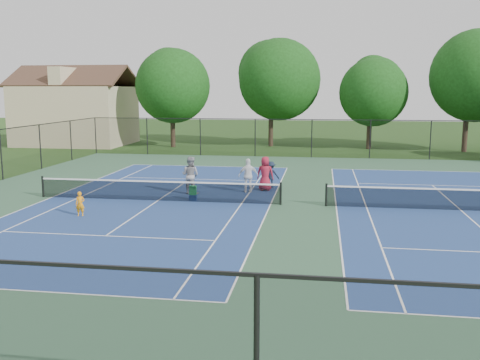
# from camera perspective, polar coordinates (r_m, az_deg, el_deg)

# --- Properties ---
(ground) EXTENTS (140.00, 140.00, 0.00)m
(ground) POSITION_cam_1_polar(r_m,az_deg,el_deg) (25.04, 6.75, -2.72)
(ground) COLOR #234716
(ground) RESTS_ON ground
(court_pad) EXTENTS (36.00, 36.00, 0.01)m
(court_pad) POSITION_cam_1_polar(r_m,az_deg,el_deg) (25.04, 6.75, -2.71)
(court_pad) COLOR #2E5338
(court_pad) RESTS_ON ground
(tennis_court_left) EXTENTS (12.00, 23.83, 1.07)m
(tennis_court_left) POSITION_cam_1_polar(r_m,az_deg,el_deg) (26.18, -8.75, -2.00)
(tennis_court_left) COLOR navy
(tennis_court_left) RESTS_ON ground
(tennis_court_right) EXTENTS (12.00, 23.83, 1.07)m
(tennis_court_right) POSITION_cam_1_polar(r_m,az_deg,el_deg) (25.77, 22.52, -2.82)
(tennis_court_right) COLOR navy
(tennis_court_right) RESTS_ON ground
(perimeter_fence) EXTENTS (36.08, 36.08, 3.02)m
(perimeter_fence) POSITION_cam_1_polar(r_m,az_deg,el_deg) (24.75, 6.82, 0.91)
(perimeter_fence) COLOR black
(perimeter_fence) RESTS_ON ground
(tree_back_a) EXTENTS (6.80, 6.80, 9.15)m
(tree_back_a) POSITION_cam_1_polar(r_m,az_deg,el_deg) (50.37, -7.28, 10.37)
(tree_back_a) COLOR #2D2116
(tree_back_a) RESTS_ON ground
(tree_back_b) EXTENTS (7.60, 7.60, 10.03)m
(tree_back_b) POSITION_cam_1_polar(r_m,az_deg,el_deg) (50.69, 3.36, 11.05)
(tree_back_b) COLOR #2D2116
(tree_back_b) RESTS_ON ground
(tree_back_c) EXTENTS (6.00, 6.00, 8.40)m
(tree_back_c) POSITION_cam_1_polar(r_m,az_deg,el_deg) (49.63, 13.78, 9.54)
(tree_back_c) COLOR #2D2116
(tree_back_c) RESTS_ON ground
(tree_back_d) EXTENTS (7.80, 7.80, 10.37)m
(tree_back_d) POSITION_cam_1_polar(r_m,az_deg,el_deg) (49.99, 23.28, 10.59)
(tree_back_d) COLOR #2D2116
(tree_back_d) RESTS_ON ground
(clapboard_house) EXTENTS (10.80, 8.10, 7.65)m
(clapboard_house) POSITION_cam_1_polar(r_m,az_deg,el_deg) (54.91, -17.08, 6.88)
(clapboard_house) COLOR tan
(clapboard_house) RESTS_ON ground
(child_player) EXTENTS (0.43, 0.33, 1.05)m
(child_player) POSITION_cam_1_polar(r_m,az_deg,el_deg) (23.71, -16.69, -2.46)
(child_player) COLOR orange
(child_player) RESTS_ON ground
(instructor) EXTENTS (1.09, 0.94, 1.94)m
(instructor) POSITION_cam_1_polar(r_m,az_deg,el_deg) (27.57, -5.31, 0.50)
(instructor) COLOR gray
(instructor) RESTS_ON ground
(bystander_a) EXTENTS (1.13, 0.71, 1.79)m
(bystander_a) POSITION_cam_1_polar(r_m,az_deg,el_deg) (27.85, 0.90, 0.47)
(bystander_a) COLOR white
(bystander_a) RESTS_ON ground
(bystander_b) EXTENTS (0.95, 0.55, 1.46)m
(bystander_b) POSITION_cam_1_polar(r_m,az_deg,el_deg) (29.21, 3.30, 0.57)
(bystander_b) COLOR #172132
(bystander_b) RESTS_ON ground
(bystander_c) EXTENTS (0.92, 0.62, 1.83)m
(bystander_c) POSITION_cam_1_polar(r_m,az_deg,el_deg) (28.39, 2.70, 0.68)
(bystander_c) COLOR maroon
(bystander_c) RESTS_ON ground
(ball_crate) EXTENTS (0.39, 0.32, 0.28)m
(ball_crate) POSITION_cam_1_polar(r_m,az_deg,el_deg) (26.11, -5.04, -1.86)
(ball_crate) COLOR navy
(ball_crate) RESTS_ON ground
(ball_hopper) EXTENTS (0.37, 0.31, 0.43)m
(ball_hopper) POSITION_cam_1_polar(r_m,az_deg,el_deg) (26.05, -5.05, -1.10)
(ball_hopper) COLOR green
(ball_hopper) RESTS_ON ball_crate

